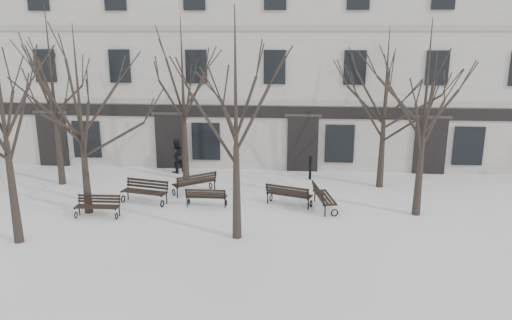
# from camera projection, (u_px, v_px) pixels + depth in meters

# --- Properties ---
(ground) EXTENTS (100.00, 100.00, 0.00)m
(ground) POSITION_uv_depth(u_px,v_px,m) (212.00, 226.00, 18.97)
(ground) COLOR white
(ground) RESTS_ON ground
(building) EXTENTS (40.40, 10.20, 11.40)m
(building) POSITION_uv_depth(u_px,v_px,m) (245.00, 59.00, 30.06)
(building) COLOR #B8B4AA
(building) RESTS_ON ground
(tree_1) EXTENTS (5.24, 5.24, 7.49)m
(tree_1) POSITION_uv_depth(u_px,v_px,m) (79.00, 98.00, 19.19)
(tree_1) COLOR black
(tree_1) RESTS_ON ground
(tree_2) EXTENTS (5.63, 5.63, 8.05)m
(tree_2) POSITION_uv_depth(u_px,v_px,m) (236.00, 98.00, 16.66)
(tree_2) COLOR black
(tree_2) RESTS_ON ground
(tree_3) EXTENTS (5.37, 5.37, 7.67)m
(tree_3) POSITION_uv_depth(u_px,v_px,m) (426.00, 96.00, 18.93)
(tree_3) COLOR black
(tree_3) RESTS_ON ground
(tree_4) EXTENTS (5.83, 5.83, 8.33)m
(tree_4) POSITION_uv_depth(u_px,v_px,m) (51.00, 75.00, 22.80)
(tree_4) COLOR black
(tree_4) RESTS_ON ground
(tree_5) EXTENTS (5.47, 5.47, 7.82)m
(tree_5) POSITION_uv_depth(u_px,v_px,m) (183.00, 81.00, 23.55)
(tree_5) COLOR black
(tree_5) RESTS_ON ground
(tree_6) EXTENTS (5.17, 5.17, 7.39)m
(tree_6) POSITION_uv_depth(u_px,v_px,m) (386.00, 89.00, 22.54)
(tree_6) COLOR black
(tree_6) RESTS_ON ground
(bench_0) EXTENTS (1.74, 0.65, 0.87)m
(bench_0) POSITION_uv_depth(u_px,v_px,m) (98.00, 205.00, 19.80)
(bench_0) COLOR black
(bench_0) RESTS_ON ground
(bench_1) EXTENTS (1.70, 0.63, 0.85)m
(bench_1) POSITION_uv_depth(u_px,v_px,m) (206.00, 196.00, 20.90)
(bench_1) COLOR black
(bench_1) RESTS_ON ground
(bench_2) EXTENTS (2.01, 1.28, 0.97)m
(bench_2) POSITION_uv_depth(u_px,v_px,m) (289.00, 194.00, 21.00)
(bench_2) COLOR black
(bench_2) RESTS_ON ground
(bench_3) EXTENTS (2.08, 1.14, 1.00)m
(bench_3) POSITION_uv_depth(u_px,v_px,m) (145.00, 191.00, 21.38)
(bench_3) COLOR black
(bench_3) RESTS_ON ground
(bench_4) EXTENTS (1.96, 1.73, 0.99)m
(bench_4) POSITION_uv_depth(u_px,v_px,m) (195.00, 182.00, 22.56)
(bench_4) COLOR black
(bench_4) RESTS_ON ground
(bench_5) EXTENTS (1.05, 2.03, 0.98)m
(bench_5) POSITION_uv_depth(u_px,v_px,m) (323.00, 197.00, 20.67)
(bench_5) COLOR black
(bench_5) RESTS_ON ground
(bollard_a) EXTENTS (0.15, 0.15, 1.15)m
(bollard_a) POSITION_uv_depth(u_px,v_px,m) (177.00, 162.00, 25.66)
(bollard_a) COLOR black
(bollard_a) RESTS_ON ground
(bollard_b) EXTENTS (0.16, 0.16, 1.21)m
(bollard_b) POSITION_uv_depth(u_px,v_px,m) (310.00, 167.00, 24.68)
(bollard_b) COLOR black
(bollard_b) RESTS_ON ground
(pedestrian_b) EXTENTS (1.08, 1.04, 1.75)m
(pedestrian_b) POSITION_uv_depth(u_px,v_px,m) (177.00, 172.00, 26.11)
(pedestrian_b) COLOR black
(pedestrian_b) RESTS_ON ground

